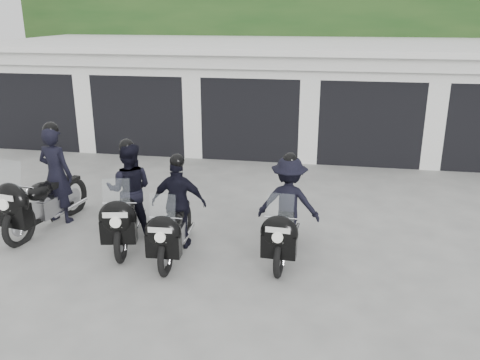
% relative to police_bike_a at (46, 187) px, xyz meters
% --- Properties ---
extents(ground, '(80.00, 80.00, 0.00)m').
position_rel_police_bike_a_xyz_m(ground, '(2.98, -0.44, -0.79)').
color(ground, '#9D9D97').
rests_on(ground, ground).
extents(garage_block, '(16.40, 6.80, 2.96)m').
position_rel_police_bike_a_xyz_m(garage_block, '(2.98, 7.62, 0.63)').
color(garage_block, white).
rests_on(garage_block, ground).
extents(background_vegetation, '(20.00, 3.90, 5.80)m').
position_rel_police_bike_a_xyz_m(background_vegetation, '(3.35, 12.48, 1.98)').
color(background_vegetation, '#183814').
rests_on(background_vegetation, ground).
extents(police_bike_a, '(0.91, 2.29, 2.00)m').
position_rel_police_bike_a_xyz_m(police_bike_a, '(0.00, 0.00, 0.00)').
color(police_bike_a, black).
rests_on(police_bike_a, ground).
extents(police_bike_b, '(1.01, 2.08, 1.83)m').
position_rel_police_bike_a_xyz_m(police_bike_b, '(1.67, -0.20, -0.02)').
color(police_bike_b, black).
rests_on(police_bike_b, ground).
extents(police_bike_c, '(0.95, 1.96, 1.71)m').
position_rel_police_bike_a_xyz_m(police_bike_c, '(2.65, -0.54, -0.07)').
color(police_bike_c, black).
rests_on(police_bike_c, ground).
extents(police_bike_d, '(1.07, 1.99, 1.73)m').
position_rel_police_bike_a_xyz_m(police_bike_d, '(4.45, -0.24, -0.05)').
color(police_bike_d, black).
rests_on(police_bike_d, ground).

